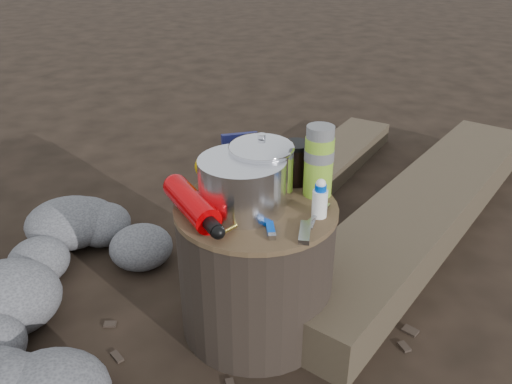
{
  "coord_description": "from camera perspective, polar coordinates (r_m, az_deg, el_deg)",
  "views": [
    {
      "loc": [
        -0.15,
        -1.3,
        1.16
      ],
      "look_at": [
        0.0,
        0.0,
        0.48
      ],
      "focal_mm": 36.49,
      "sensor_mm": 36.0,
      "label": 1
    }
  ],
  "objects": [
    {
      "name": "stump",
      "position": [
        1.61,
        0.0,
        -8.32
      ],
      "size": [
        0.47,
        0.47,
        0.43
      ],
      "primitive_type": "cylinder",
      "color": "black",
      "rests_on": "ground"
    },
    {
      "name": "pot_grabber",
      "position": [
        1.45,
        6.48,
        -2.61
      ],
      "size": [
        0.1,
        0.13,
        0.01
      ],
      "primitive_type": null,
      "rotation": [
        0.0,
        0.0,
        -0.54
      ],
      "color": "#A5A5AA",
      "rests_on": "stump"
    },
    {
      "name": "multitool",
      "position": [
        1.37,
        5.37,
        -4.44
      ],
      "size": [
        0.05,
        0.11,
        0.01
      ],
      "primitive_type": "cube",
      "rotation": [
        0.0,
        0.0,
        -0.26
      ],
      "color": "#A5A5AA",
      "rests_on": "stump"
    },
    {
      "name": "travel_mug",
      "position": [
        1.61,
        4.38,
        3.17
      ],
      "size": [
        0.09,
        0.09,
        0.13
      ],
      "primitive_type": "cylinder",
      "color": "black",
      "rests_on": "stump"
    },
    {
      "name": "log_small",
      "position": [
        2.66,
        7.46,
        2.63
      ],
      "size": [
        0.98,
        1.17,
        0.11
      ],
      "primitive_type": "cube",
      "rotation": [
        0.0,
        0.0,
        -0.66
      ],
      "color": "#44392A",
      "rests_on": "ground"
    },
    {
      "name": "thermos",
      "position": [
        1.53,
        6.9,
        3.33
      ],
      "size": [
        0.09,
        0.09,
        0.21
      ],
      "primitive_type": "cylinder",
      "color": "#86B92C",
      "rests_on": "stump"
    },
    {
      "name": "fuel_bottle",
      "position": [
        1.44,
        -7.08,
        -1.27
      ],
      "size": [
        0.19,
        0.32,
        0.08
      ],
      "primitive_type": null,
      "rotation": [
        0.0,
        0.0,
        0.39
      ],
      "color": "#D10004",
      "rests_on": "stump"
    },
    {
      "name": "ground",
      "position": [
        1.75,
        0.0,
        -14.09
      ],
      "size": [
        60.0,
        60.0,
        0.0
      ],
      "primitive_type": "plane",
      "color": "black",
      "rests_on": "ground"
    },
    {
      "name": "lighter",
      "position": [
        1.38,
        1.6,
        -4.02
      ],
      "size": [
        0.02,
        0.08,
        0.01
      ],
      "primitive_type": "cube",
      "rotation": [
        0.0,
        0.0,
        -0.03
      ],
      "color": "#0041C4",
      "rests_on": "stump"
    },
    {
      "name": "food_pouch",
      "position": [
        1.64,
        -1.7,
        3.96
      ],
      "size": [
        0.12,
        0.04,
        0.15
      ],
      "primitive_type": "cube",
      "rotation": [
        0.0,
        0.0,
        0.13
      ],
      "color": "#131651",
      "rests_on": "stump"
    },
    {
      "name": "stuff_sack",
      "position": [
        1.62,
        -4.05,
        2.87
      ],
      "size": [
        0.15,
        0.13,
        0.1
      ],
      "primitive_type": "ellipsoid",
      "color": "#C49700",
      "rests_on": "stump"
    },
    {
      "name": "squeeze_bottle",
      "position": [
        1.43,
        7.02,
        -0.89
      ],
      "size": [
        0.04,
        0.04,
        0.1
      ],
      "primitive_type": "cylinder",
      "color": "white",
      "rests_on": "stump"
    },
    {
      "name": "camping_pot",
      "position": [
        1.51,
        0.61,
        2.67
      ],
      "size": [
        0.19,
        0.19,
        0.19
      ],
      "primitive_type": "cylinder",
      "color": "silver",
      "rests_on": "stump"
    },
    {
      "name": "rock_ring",
      "position": [
        1.84,
        -19.63,
        -9.24
      ],
      "size": [
        0.5,
        1.09,
        0.22
      ],
      "primitive_type": null,
      "color": "#545458",
      "rests_on": "ground"
    },
    {
      "name": "foil_windscreen",
      "position": [
        1.45,
        -1.52,
        0.86
      ],
      "size": [
        0.25,
        0.25,
        0.15
      ],
      "primitive_type": "cylinder",
      "color": "silver",
      "rests_on": "stump"
    },
    {
      "name": "log_main",
      "position": [
        2.31,
        18.02,
        -1.85
      ],
      "size": [
        1.6,
        1.65,
        0.17
      ],
      "primitive_type": "cube",
      "rotation": [
        0.0,
        0.0,
        -0.76
      ],
      "color": "#44392A",
      "rests_on": "ground"
    }
  ]
}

